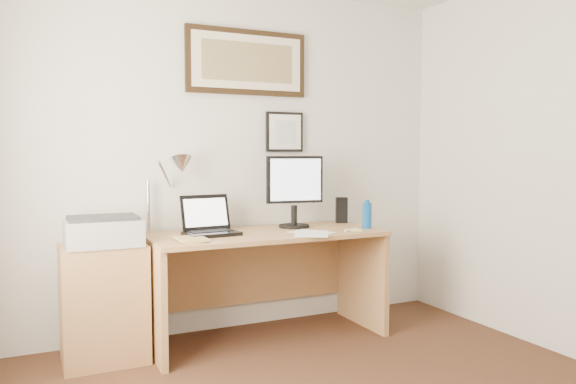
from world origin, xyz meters
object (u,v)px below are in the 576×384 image
book (177,240)px  desk (261,264)px  water_bottle (367,215)px  lcd_monitor (295,188)px  printer (103,231)px  laptop (209,226)px  side_cabinet (104,303)px

book → desk: (0.66, 0.25, -0.24)m
water_bottle → desk: water_bottle is taller
water_bottle → book: (-1.39, -0.02, -0.08)m
lcd_monitor → printer: bearing=-175.4°
book → laptop: (0.27, 0.22, 0.05)m
lcd_monitor → laptop: bearing=-174.8°
desk → lcd_monitor: 0.59m
printer → lcd_monitor: bearing=4.6°
water_bottle → laptop: bearing=170.0°
side_cabinet → book: (0.41, -0.21, 0.39)m
book → lcd_monitor: (0.93, 0.28, 0.28)m
water_bottle → book: water_bottle is taller
water_bottle → printer: bearing=175.3°
water_bottle → printer: water_bottle is taller
book → laptop: laptop is taller
book → printer: printer is taller
side_cabinet → desk: (1.07, 0.04, 0.15)m
desk → laptop: size_ratio=4.46×
water_bottle → desk: 0.83m
book → printer: 0.45m
side_cabinet → printer: printer is taller
side_cabinet → printer: 0.45m
water_bottle → printer: 1.81m
water_bottle → lcd_monitor: 0.56m
book → desk: size_ratio=0.15×
book → laptop: bearing=38.7°
desk → book: bearing=-159.6°
side_cabinet → water_bottle: (1.80, -0.19, 0.48)m
side_cabinet → laptop: 0.81m
lcd_monitor → printer: size_ratio=1.18×
lcd_monitor → book: bearing=-163.4°
desk → laptop: (-0.39, -0.03, 0.29)m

